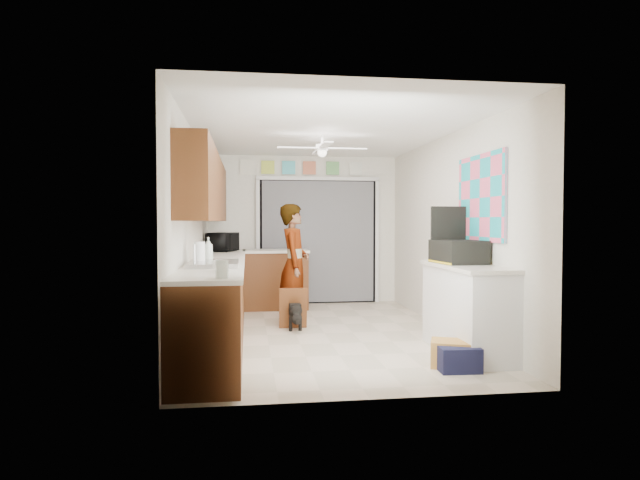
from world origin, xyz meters
name	(u,v)px	position (x,y,z in m)	size (l,w,h in m)	color
floor	(324,333)	(0.00, 0.00, 0.00)	(5.00, 5.00, 0.00)	beige
ceiling	(324,132)	(0.00, 0.00, 2.50)	(5.00, 5.00, 0.00)	white
wall_back	(303,230)	(0.00, 2.50, 1.25)	(3.20, 3.20, 0.00)	white
wall_front	(371,240)	(0.00, -2.50, 1.25)	(3.20, 3.20, 0.00)	white
wall_left	(192,233)	(-1.60, 0.00, 1.25)	(5.00, 5.00, 0.00)	white
wall_right	(448,233)	(1.60, 0.00, 1.25)	(5.00, 5.00, 0.00)	white
left_base_cabinets	(218,299)	(-1.30, 0.00, 0.45)	(0.60, 4.80, 0.90)	brown
left_countertop	(219,261)	(-1.29, 0.00, 0.92)	(0.62, 4.80, 0.04)	white
upper_cabinets	(207,189)	(-1.44, 0.20, 1.80)	(0.32, 4.00, 0.80)	brown
sink_basin	(213,264)	(-1.29, -1.00, 0.95)	(0.50, 0.76, 0.06)	silver
faucet	(194,255)	(-1.48, -1.00, 1.05)	(0.03, 0.03, 0.22)	silver
peninsula_base	(276,280)	(-0.50, 2.00, 0.45)	(1.00, 0.60, 0.90)	brown
peninsula_top	(276,251)	(-0.50, 2.00, 0.92)	(1.04, 0.64, 0.04)	white
back_opening_recess	(318,242)	(0.25, 2.47, 1.05)	(2.00, 0.06, 2.10)	black
curtain_panel	(318,242)	(0.25, 2.43, 1.05)	(1.90, 0.03, 2.05)	gray
door_trim_left	(258,242)	(-0.77, 2.44, 1.05)	(0.06, 0.04, 2.10)	white
door_trim_right	(377,241)	(1.27, 2.44, 1.05)	(0.06, 0.04, 2.10)	white
door_trim_head	(318,178)	(0.25, 2.44, 2.12)	(2.10, 0.04, 0.06)	white
header_frame_0	(268,167)	(-0.60, 2.47, 2.30)	(0.22, 0.02, 0.22)	#C7DA48
header_frame_1	(289,168)	(-0.25, 2.47, 2.30)	(0.22, 0.02, 0.22)	#52CADC
header_frame_2	(309,168)	(0.10, 2.47, 2.30)	(0.22, 0.02, 0.22)	#DD7453
header_frame_3	(333,168)	(0.50, 2.47, 2.30)	(0.22, 0.02, 0.22)	#6CB366
header_frame_4	(356,169)	(0.90, 2.47, 2.30)	(0.22, 0.02, 0.22)	silver
route66_sign	(247,167)	(-0.95, 2.47, 2.30)	(0.22, 0.02, 0.26)	silver
right_counter_base	(467,311)	(1.35, -1.20, 0.45)	(0.50, 1.40, 0.90)	white
right_counter_top	(467,267)	(1.34, -1.20, 0.92)	(0.54, 1.44, 0.04)	white
abstract_painting	(481,198)	(1.58, -1.00, 1.65)	(0.03, 1.15, 0.95)	#FF5D84
ceiling_fan	(322,148)	(0.00, 0.20, 2.32)	(1.14, 1.14, 0.24)	white
microwave	(223,242)	(-1.32, 1.65, 1.08)	(0.51, 0.35, 0.28)	black
soap_bottle	(208,250)	(-1.37, -0.53, 1.08)	(0.11, 0.11, 0.28)	silver
cup	(221,266)	(-1.19, -1.67, 0.99)	(0.14, 0.14, 0.11)	white
jar_a	(222,269)	(-1.15, -2.22, 1.01)	(0.10, 0.10, 0.14)	silver
paper_towel_roll	(200,253)	(-1.44, -0.90, 1.06)	(0.11, 0.11, 0.24)	white
suitcase	(458,252)	(1.32, -1.01, 1.06)	(0.44, 0.58, 0.25)	black
suitcase_rim	(458,262)	(1.32, -1.01, 0.95)	(0.44, 0.58, 0.02)	yellow
suitcase_lid	(448,228)	(1.32, -0.72, 1.31)	(0.42, 0.03, 0.50)	black
cardboard_box	(452,354)	(1.00, -1.68, 0.13)	(0.40, 0.30, 0.25)	gold
navy_crate	(458,358)	(1.00, -1.81, 0.12)	(0.38, 0.31, 0.23)	#141632
cabinet_door_panel	(293,308)	(-0.36, 0.32, 0.27)	(0.36, 0.03, 0.54)	brown
man	(294,264)	(-0.32, 0.62, 0.82)	(0.59, 0.39, 1.63)	white
dog	(294,314)	(-0.35, 0.31, 0.19)	(0.21, 0.49, 0.39)	black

